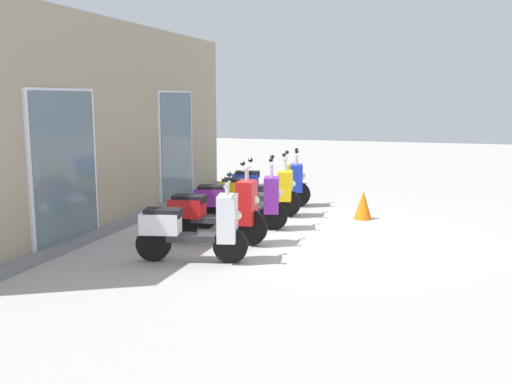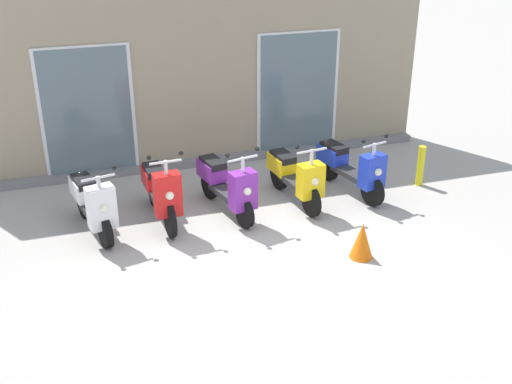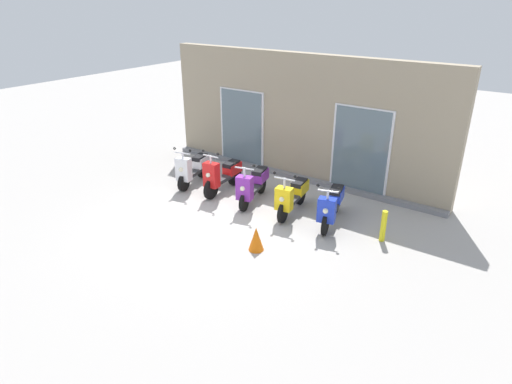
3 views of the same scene
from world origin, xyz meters
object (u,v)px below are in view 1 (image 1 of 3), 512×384
(scooter_yellow, at_px, (259,191))
(scooter_purple, at_px, (241,201))
(curb_bollard, at_px, (289,180))
(scooter_red, at_px, (217,211))
(scooter_white, at_px, (194,227))
(scooter_blue, at_px, (270,183))
(traffic_cone, at_px, (363,205))

(scooter_yellow, bearing_deg, scooter_purple, -178.32)
(scooter_yellow, distance_m, curb_bollard, 2.26)
(scooter_red, distance_m, scooter_yellow, 2.14)
(scooter_purple, bearing_deg, scooter_white, -179.45)
(scooter_red, bearing_deg, scooter_yellow, -0.07)
(scooter_white, relative_size, scooter_red, 0.93)
(scooter_purple, xyz_separation_m, scooter_blue, (2.13, 0.10, -0.02))
(scooter_yellow, height_order, traffic_cone, scooter_yellow)
(scooter_white, relative_size, scooter_blue, 0.92)
(scooter_red, height_order, scooter_blue, scooter_red)
(curb_bollard, bearing_deg, scooter_yellow, 179.24)
(scooter_blue, bearing_deg, scooter_purple, -177.42)
(scooter_red, distance_m, scooter_purple, 1.01)
(scooter_red, distance_m, traffic_cone, 3.07)
(scooter_blue, xyz_separation_m, curb_bollard, (1.26, -0.09, -0.11))
(scooter_blue, bearing_deg, curb_bollard, -4.20)
(traffic_cone, bearing_deg, scooter_red, 141.98)
(curb_bollard, bearing_deg, scooter_red, 179.57)
(scooter_white, xyz_separation_m, scooter_purple, (2.01, 0.02, 0.01))
(scooter_yellow, height_order, curb_bollard, scooter_yellow)
(scooter_white, bearing_deg, scooter_yellow, 0.95)
(scooter_yellow, bearing_deg, scooter_red, 179.93)
(scooter_purple, distance_m, scooter_yellow, 1.13)
(scooter_yellow, xyz_separation_m, curb_bollard, (2.26, -0.03, -0.11))
(scooter_white, xyz_separation_m, curb_bollard, (5.40, 0.02, -0.12))
(scooter_purple, relative_size, scooter_yellow, 1.01)
(scooter_white, height_order, curb_bollard, scooter_white)
(scooter_red, bearing_deg, scooter_blue, 1.09)
(scooter_blue, height_order, curb_bollard, scooter_blue)
(scooter_red, xyz_separation_m, curb_bollard, (4.40, -0.03, -0.15))
(curb_bollard, distance_m, traffic_cone, 2.72)
(scooter_white, distance_m, scooter_blue, 4.14)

